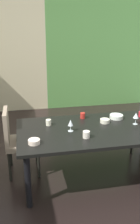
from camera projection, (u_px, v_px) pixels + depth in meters
ground_plane at (60, 179)px, 3.40m from camera, size 5.26×6.13×0.02m
garden_window_panel at (97, 50)px, 5.97m from camera, size 2.46×0.10×2.75m
dining_table at (97, 133)px, 3.22m from camera, size 2.03×1.06×0.73m
chair_left_far at (17, 138)px, 3.38m from camera, size 0.45×0.44×0.93m
wine_glass_right at (71, 123)px, 3.08m from camera, size 0.07×0.07×0.15m
wine_glass_center at (136, 116)px, 3.28m from camera, size 0.07×0.07×0.16m
serving_bowl_west at (116, 117)px, 3.52m from camera, size 0.19×0.19×0.05m
serving_bowl_south at (34, 142)px, 2.78m from camera, size 0.13×0.13×0.05m
serving_bowl_left at (105, 121)px, 3.37m from camera, size 0.13×0.13×0.05m
cup_near_shelf at (48, 122)px, 3.28m from camera, size 0.07×0.07×0.08m
cup_front at (86, 135)px, 2.92m from camera, size 0.08×0.08×0.08m
cup_near_window at (83, 116)px, 3.52m from camera, size 0.07×0.07×0.08m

